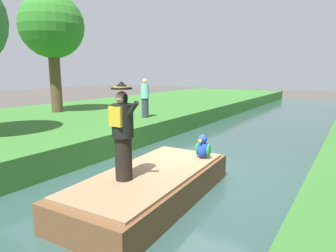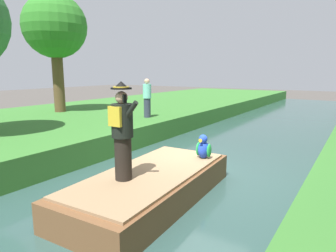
{
  "view_description": "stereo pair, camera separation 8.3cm",
  "coord_description": "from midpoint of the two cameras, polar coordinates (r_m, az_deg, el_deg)",
  "views": [
    {
      "loc": [
        3.41,
        -6.52,
        2.73
      ],
      "look_at": [
        0.15,
        -1.4,
        1.61
      ],
      "focal_mm": 31.68,
      "sensor_mm": 36.0,
      "label": 1
    },
    {
      "loc": [
        3.48,
        -6.47,
        2.73
      ],
      "look_at": [
        0.15,
        -1.4,
        1.61
      ],
      "focal_mm": 31.68,
      "sensor_mm": 36.0,
      "label": 2
    }
  ],
  "objects": [
    {
      "name": "ground_plane",
      "position": [
        7.84,
        4.37,
        -9.93
      ],
      "size": [
        80.0,
        80.0,
        0.0
      ],
      "primitive_type": "plane",
      "color": "#4C4742"
    },
    {
      "name": "canal_water",
      "position": [
        7.83,
        4.38,
        -9.59
      ],
      "size": [
        5.55,
        48.0,
        0.1
      ],
      "primitive_type": "cube",
      "color": "#2D4C47",
      "rests_on": "ground"
    },
    {
      "name": "grass_bank_near",
      "position": [
        12.82,
        -25.96,
        -0.98
      ],
      "size": [
        9.16,
        48.0,
        0.84
      ],
      "primitive_type": "cube",
      "color": "#38752D",
      "rests_on": "ground"
    },
    {
      "name": "boat",
      "position": [
        6.26,
        -3.68,
        -11.42
      ],
      "size": [
        2.03,
        4.29,
        0.61
      ],
      "color": "brown",
      "rests_on": "canal_water"
    },
    {
      "name": "person_pirate",
      "position": [
        5.53,
        -9.11,
        -1.09
      ],
      "size": [
        0.61,
        0.42,
        1.85
      ],
      "rotation": [
        0.0,
        0.0,
        -0.11
      ],
      "color": "black",
      "rests_on": "boat"
    },
    {
      "name": "parrot_plush",
      "position": [
        7.04,
        6.44,
        -4.2
      ],
      "size": [
        0.36,
        0.35,
        0.57
      ],
      "color": "blue",
      "rests_on": "boat"
    },
    {
      "name": "tree_broad",
      "position": [
        15.03,
        -21.59,
        17.21
      ],
      "size": [
        2.87,
        2.87,
        5.34
      ],
      "color": "brown",
      "rests_on": "grass_bank_near"
    },
    {
      "name": "person_bystander",
      "position": [
        12.29,
        -4.63,
        5.41
      ],
      "size": [
        0.34,
        0.34,
        1.6
      ],
      "color": "#33384C",
      "rests_on": "grass_bank_near"
    }
  ]
}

